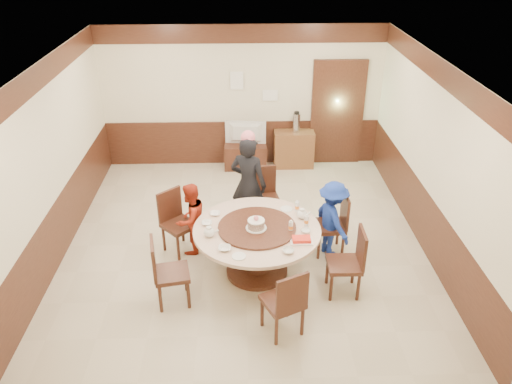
{
  "coord_description": "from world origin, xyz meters",
  "views": [
    {
      "loc": [
        -0.04,
        -6.51,
        4.47
      ],
      "look_at": [
        0.16,
        -0.35,
        1.1
      ],
      "focal_mm": 35.0,
      "sensor_mm": 36.0,
      "label": 1
    }
  ],
  "objects_px": {
    "shrimp_platter": "(301,240)",
    "banquet_table": "(257,241)",
    "person_standing": "(248,185)",
    "television": "(245,134)",
    "side_cabinet": "(294,149)",
    "birthday_cake": "(256,224)",
    "thermos": "(296,123)",
    "tv_stand": "(245,156)",
    "person_blue": "(332,219)",
    "person_red": "(191,219)"
  },
  "relations": [
    {
      "from": "person_standing",
      "to": "shrimp_platter",
      "type": "relative_size",
      "value": 5.44
    },
    {
      "from": "person_blue",
      "to": "tv_stand",
      "type": "xyz_separation_m",
      "value": [
        -1.24,
        3.06,
        -0.35
      ]
    },
    {
      "from": "person_red",
      "to": "banquet_table",
      "type": "bearing_deg",
      "value": 97.81
    },
    {
      "from": "person_red",
      "to": "tv_stand",
      "type": "relative_size",
      "value": 1.34
    },
    {
      "from": "birthday_cake",
      "to": "thermos",
      "type": "height_order",
      "value": "thermos"
    },
    {
      "from": "person_red",
      "to": "person_blue",
      "type": "height_order",
      "value": "person_blue"
    },
    {
      "from": "person_standing",
      "to": "side_cabinet",
      "type": "distance_m",
      "value": 2.59
    },
    {
      "from": "side_cabinet",
      "to": "thermos",
      "type": "bearing_deg",
      "value": 0.0
    },
    {
      "from": "banquet_table",
      "to": "thermos",
      "type": "height_order",
      "value": "thermos"
    },
    {
      "from": "person_standing",
      "to": "person_red",
      "type": "distance_m",
      "value": 1.08
    },
    {
      "from": "person_standing",
      "to": "thermos",
      "type": "relative_size",
      "value": 4.3
    },
    {
      "from": "television",
      "to": "person_red",
      "type": "bearing_deg",
      "value": 79.84
    },
    {
      "from": "person_red",
      "to": "side_cabinet",
      "type": "height_order",
      "value": "person_red"
    },
    {
      "from": "person_standing",
      "to": "person_red",
      "type": "bearing_deg",
      "value": 58.14
    },
    {
      "from": "person_standing",
      "to": "birthday_cake",
      "type": "relative_size",
      "value": 5.67
    },
    {
      "from": "person_red",
      "to": "birthday_cake",
      "type": "distance_m",
      "value": 1.17
    },
    {
      "from": "person_blue",
      "to": "tv_stand",
      "type": "height_order",
      "value": "person_blue"
    },
    {
      "from": "shrimp_platter",
      "to": "banquet_table",
      "type": "bearing_deg",
      "value": 149.0
    },
    {
      "from": "banquet_table",
      "to": "television",
      "type": "relative_size",
      "value": 2.16
    },
    {
      "from": "person_blue",
      "to": "thermos",
      "type": "xyz_separation_m",
      "value": [
        -0.22,
        3.09,
        0.34
      ]
    },
    {
      "from": "tv_stand",
      "to": "person_standing",
      "type": "bearing_deg",
      "value": -89.52
    },
    {
      "from": "banquet_table",
      "to": "person_red",
      "type": "distance_m",
      "value": 1.12
    },
    {
      "from": "person_standing",
      "to": "shrimp_platter",
      "type": "bearing_deg",
      "value": 137.54
    },
    {
      "from": "person_standing",
      "to": "side_cabinet",
      "type": "xyz_separation_m",
      "value": [
        0.97,
        2.37,
        -0.44
      ]
    },
    {
      "from": "shrimp_platter",
      "to": "television",
      "type": "xyz_separation_m",
      "value": [
        -0.69,
        3.84,
        -0.04
      ]
    },
    {
      "from": "person_blue",
      "to": "tv_stand",
      "type": "distance_m",
      "value": 3.32
    },
    {
      "from": "birthday_cake",
      "to": "person_standing",
      "type": "bearing_deg",
      "value": 93.82
    },
    {
      "from": "person_blue",
      "to": "birthday_cake",
      "type": "relative_size",
      "value": 4.17
    },
    {
      "from": "television",
      "to": "side_cabinet",
      "type": "bearing_deg",
      "value": -172.24
    },
    {
      "from": "shrimp_platter",
      "to": "tv_stand",
      "type": "height_order",
      "value": "shrimp_platter"
    },
    {
      "from": "person_blue",
      "to": "shrimp_platter",
      "type": "bearing_deg",
      "value": 123.0
    },
    {
      "from": "tv_stand",
      "to": "television",
      "type": "xyz_separation_m",
      "value": [
        0.0,
        0.0,
        0.49
      ]
    },
    {
      "from": "person_red",
      "to": "tv_stand",
      "type": "bearing_deg",
      "value": -157.9
    },
    {
      "from": "tv_stand",
      "to": "person_blue",
      "type": "bearing_deg",
      "value": -67.94
    },
    {
      "from": "person_standing",
      "to": "side_cabinet",
      "type": "bearing_deg",
      "value": -88.51
    },
    {
      "from": "tv_stand",
      "to": "thermos",
      "type": "height_order",
      "value": "thermos"
    },
    {
      "from": "person_blue",
      "to": "birthday_cake",
      "type": "xyz_separation_m",
      "value": [
        -1.14,
        -0.49,
        0.25
      ]
    },
    {
      "from": "person_red",
      "to": "television",
      "type": "relative_size",
      "value": 1.39
    },
    {
      "from": "shrimp_platter",
      "to": "side_cabinet",
      "type": "distance_m",
      "value": 3.91
    },
    {
      "from": "person_red",
      "to": "shrimp_platter",
      "type": "relative_size",
      "value": 3.78
    },
    {
      "from": "banquet_table",
      "to": "person_blue",
      "type": "relative_size",
      "value": 1.47
    },
    {
      "from": "television",
      "to": "shrimp_platter",
      "type": "bearing_deg",
      "value": 106.13
    },
    {
      "from": "television",
      "to": "thermos",
      "type": "height_order",
      "value": "thermos"
    },
    {
      "from": "banquet_table",
      "to": "person_standing",
      "type": "xyz_separation_m",
      "value": [
        -0.09,
        1.16,
        0.28
      ]
    },
    {
      "from": "banquet_table",
      "to": "side_cabinet",
      "type": "height_order",
      "value": "banquet_table"
    },
    {
      "from": "person_standing",
      "to": "television",
      "type": "distance_m",
      "value": 2.34
    },
    {
      "from": "television",
      "to": "thermos",
      "type": "relative_size",
      "value": 2.15
    },
    {
      "from": "banquet_table",
      "to": "thermos",
      "type": "distance_m",
      "value": 3.67
    },
    {
      "from": "side_cabinet",
      "to": "birthday_cake",
      "type": "bearing_deg",
      "value": -103.91
    },
    {
      "from": "person_red",
      "to": "person_blue",
      "type": "distance_m",
      "value": 2.09
    }
  ]
}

